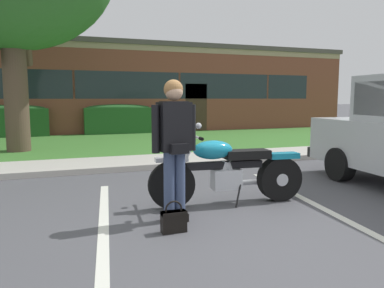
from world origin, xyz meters
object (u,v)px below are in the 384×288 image
at_px(handbag, 174,219).
at_px(brick_building, 68,90).
at_px(rider_person, 174,140).
at_px(hedge_left, 11,121).
at_px(hedge_center_left, 118,119).
at_px(motorcycle, 234,170).

relative_size(handbag, brick_building, 0.01).
relative_size(rider_person, hedge_left, 0.63).
bearing_deg(hedge_center_left, rider_person, -95.90).
height_order(motorcycle, hedge_left, hedge_left).
relative_size(rider_person, hedge_center_left, 0.62).
distance_m(motorcycle, hedge_center_left, 10.89).
xyz_separation_m(hedge_center_left, brick_building, (-1.71, 5.43, 1.28)).
bearing_deg(handbag, hedge_left, 102.99).
height_order(handbag, hedge_left, hedge_left).
distance_m(hedge_left, brick_building, 6.04).
bearing_deg(hedge_left, rider_person, -75.93).
distance_m(rider_person, hedge_center_left, 11.39).
relative_size(handbag, hedge_center_left, 0.13).
relative_size(motorcycle, brick_building, 0.09).
bearing_deg(rider_person, handbag, -109.01).
xyz_separation_m(motorcycle, rider_person, (-1.01, -0.43, 0.51)).
bearing_deg(hedge_left, hedge_center_left, 0.00).
xyz_separation_m(handbag, hedge_center_left, (1.30, 11.71, 0.51)).
xyz_separation_m(handbag, hedge_left, (-2.70, 11.71, 0.51)).
bearing_deg(motorcycle, handbag, -144.22).
relative_size(rider_person, handbag, 4.74).
relative_size(motorcycle, handbag, 6.23).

